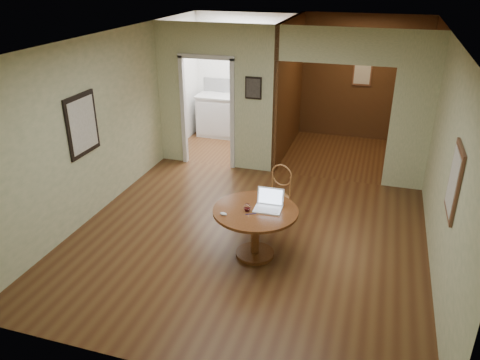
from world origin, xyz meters
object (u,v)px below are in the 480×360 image
(closed_laptop, at_px, (271,202))
(chair, at_px, (278,191))
(dining_table, at_px, (255,222))
(open_laptop, at_px, (269,203))

(closed_laptop, bearing_deg, chair, 78.89)
(dining_table, distance_m, chair, 1.04)
(open_laptop, distance_m, closed_laptop, 0.16)
(dining_table, distance_m, closed_laptop, 0.34)
(open_laptop, relative_size, closed_laptop, 1.23)
(dining_table, xyz_separation_m, open_laptop, (0.15, 0.10, 0.25))
(chair, height_order, open_laptop, open_laptop)
(closed_laptop, bearing_deg, dining_table, -135.63)
(chair, relative_size, open_laptop, 2.50)
(dining_table, relative_size, open_laptop, 3.11)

